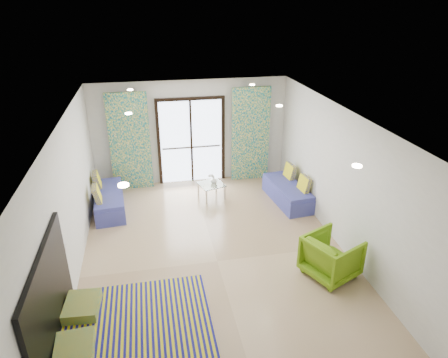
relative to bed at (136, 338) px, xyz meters
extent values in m
cube|color=black|center=(1.48, 5.59, 1.95)|extent=(1.76, 0.08, 0.08)
cube|color=black|center=(0.64, 5.59, 0.81)|extent=(0.08, 0.08, 2.20)
cube|color=black|center=(2.32, 5.59, 0.81)|extent=(0.08, 0.08, 2.20)
cube|color=black|center=(1.48, 5.59, 0.81)|extent=(0.05, 0.06, 2.20)
cube|color=#595451|center=(1.48, 5.61, 0.66)|extent=(1.52, 0.03, 0.04)
cube|color=silver|center=(-0.07, 5.45, 0.96)|extent=(1.00, 0.10, 2.50)
cube|color=silver|center=(3.03, 5.45, 0.96)|extent=(1.00, 0.10, 2.50)
cylinder|color=#FFE0B2|center=(0.08, -0.12, 2.38)|extent=(0.12, 0.12, 0.02)
cylinder|color=#FFE0B2|center=(2.88, -0.12, 2.38)|extent=(0.12, 0.12, 0.02)
cylinder|color=#FFE0B2|center=(0.08, 2.88, 2.38)|extent=(0.12, 0.12, 0.02)
cylinder|color=#FFE0B2|center=(2.88, 2.88, 2.38)|extent=(0.12, 0.12, 0.02)
cylinder|color=#FFE0B2|center=(0.08, 4.88, 2.38)|extent=(0.12, 0.12, 0.02)
cylinder|color=#FFE0B2|center=(2.88, 4.88, 2.38)|extent=(0.12, 0.12, 0.02)
cube|color=black|center=(-0.98, 0.00, 0.76)|extent=(0.06, 2.10, 1.50)
cube|color=silver|center=(-0.99, 1.25, 0.76)|extent=(0.02, 0.10, 0.10)
cube|color=silver|center=(0.03, 0.00, -0.09)|extent=(2.04, 1.63, 0.41)
cube|color=navy|center=(0.03, 0.00, 0.19)|extent=(2.02, 1.67, 0.15)
cube|color=#19735B|center=(-0.71, -0.39, 0.34)|extent=(0.49, 0.58, 0.14)
cube|color=#19735B|center=(-0.71, 0.39, 0.34)|extent=(0.50, 0.59, 0.14)
cube|color=#3B3F8E|center=(-0.62, 4.35, -0.11)|extent=(0.78, 1.70, 0.37)
cube|color=#3B3F8E|center=(-0.62, 4.35, 0.12)|extent=(0.76, 1.67, 0.09)
cube|color=navy|center=(-0.82, 3.94, 0.33)|extent=(0.22, 0.43, 0.38)
cube|color=navy|center=(-0.88, 4.71, 0.33)|extent=(0.22, 0.43, 0.38)
cube|color=#3B3F8E|center=(3.58, 3.93, -0.11)|extent=(0.80, 1.69, 0.36)
cube|color=#3B3F8E|center=(3.58, 3.93, 0.11)|extent=(0.79, 1.65, 0.09)
cube|color=navy|center=(3.84, 3.58, 0.32)|extent=(0.22, 0.42, 0.38)
cube|color=navy|center=(3.76, 4.34, 0.32)|extent=(0.22, 0.42, 0.38)
cylinder|color=silver|center=(1.64, 4.19, -0.11)|extent=(0.06, 0.06, 0.36)
cylinder|color=silver|center=(2.11, 4.32, -0.11)|extent=(0.06, 0.06, 0.36)
cylinder|color=silver|center=(1.51, 4.66, -0.11)|extent=(0.06, 0.06, 0.36)
cylinder|color=silver|center=(1.98, 4.79, -0.11)|extent=(0.06, 0.06, 0.36)
cube|color=#8CA59E|center=(1.81, 4.49, 0.07)|extent=(0.69, 0.69, 0.02)
sphere|color=white|center=(1.85, 4.50, 0.27)|extent=(0.06, 0.06, 0.06)
sphere|color=white|center=(1.80, 4.54, 0.29)|extent=(0.06, 0.06, 0.06)
sphere|color=white|center=(1.77, 4.48, 0.31)|extent=(0.06, 0.06, 0.06)
sphere|color=white|center=(1.82, 4.45, 0.32)|extent=(0.06, 0.06, 0.06)
imported|color=white|center=(1.88, 4.51, 0.16)|extent=(0.23, 0.23, 0.17)
imported|color=#679613|center=(3.39, 1.11, 0.13)|extent=(1.05, 1.07, 0.85)
camera|label=1|loc=(0.39, -4.22, 4.27)|focal=32.00mm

